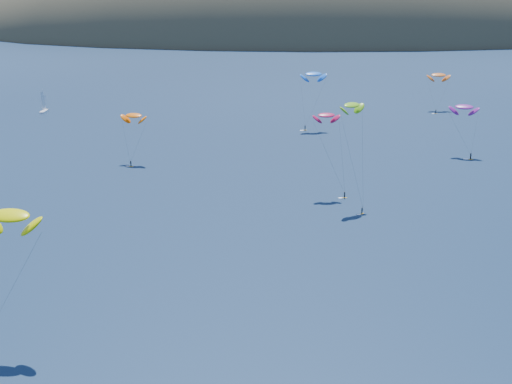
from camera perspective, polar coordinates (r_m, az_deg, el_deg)
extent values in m
ellipsoid|color=#3D3526|center=(638.27, 3.78, 11.62)|extent=(600.00, 300.00, 210.00)
ellipsoid|color=#3D3526|center=(680.30, -10.23, 12.24)|extent=(340.00, 240.00, 120.00)
ellipsoid|color=#3D3526|center=(644.94, 18.49, 11.11)|extent=(320.00, 220.00, 156.00)
cube|color=white|center=(304.39, -16.60, 6.20)|extent=(1.83, 6.61, 0.79)
cylinder|color=white|center=(303.94, -16.65, 7.06)|extent=(0.12, 0.12, 9.23)
cube|color=gold|center=(217.42, -9.97, 2.02)|extent=(1.45, 0.78, 0.08)
cylinder|color=black|center=(217.18, -9.98, 2.25)|extent=(0.33, 0.33, 1.49)
sphere|color=#8C6047|center=(216.95, -9.99, 2.47)|extent=(0.25, 0.25, 0.25)
ellipsoid|color=#FF6305|center=(220.16, -9.76, 6.06)|extent=(8.80, 5.86, 4.51)
ellipsoid|color=#D9DC00|center=(117.47, -19.12, -1.79)|extent=(10.86, 6.30, 5.72)
cube|color=gold|center=(176.28, 8.46, -1.73)|extent=(1.21, 1.09, 0.07)
cylinder|color=black|center=(176.02, 8.48, -1.49)|extent=(0.30, 0.30, 1.35)
sphere|color=#8C6047|center=(175.76, 8.49, -1.25)|extent=(0.23, 0.23, 0.23)
ellipsoid|color=#6CB916|center=(178.29, 7.68, 6.91)|extent=(8.02, 7.48, 4.19)
cube|color=gold|center=(260.99, 3.94, 4.96)|extent=(1.53, 0.74, 0.08)
cylinder|color=black|center=(260.78, 3.94, 5.15)|extent=(0.35, 0.35, 1.57)
sphere|color=#8C6047|center=(260.58, 3.95, 5.35)|extent=(0.26, 0.26, 0.26)
ellipsoid|color=blue|center=(261.55, 4.62, 9.39)|extent=(10.20, 6.35, 5.28)
cube|color=gold|center=(231.67, 16.77, 2.52)|extent=(1.68, 0.84, 0.09)
cylinder|color=black|center=(231.41, 16.80, 2.76)|extent=(0.38, 0.38, 1.73)
sphere|color=#8C6047|center=(231.16, 16.82, 3.00)|extent=(0.29, 0.29, 0.29)
ellipsoid|color=#791880|center=(234.52, 16.32, 6.55)|extent=(9.53, 6.06, 4.91)
cube|color=gold|center=(187.33, 7.09, -0.47)|extent=(1.35, 0.55, 0.07)
cylinder|color=black|center=(187.07, 7.10, -0.23)|extent=(0.31, 0.31, 1.40)
sphere|color=#8C6047|center=(186.81, 7.11, 0.01)|extent=(0.24, 0.24, 0.24)
ellipsoid|color=#AC1240|center=(186.60, 5.65, 6.14)|extent=(7.24, 4.08, 3.83)
cube|color=gold|center=(298.12, 14.17, 6.11)|extent=(1.29, 0.38, 0.07)
cylinder|color=black|center=(297.96, 14.19, 6.26)|extent=(0.30, 0.30, 1.37)
sphere|color=#8C6047|center=(297.80, 14.20, 6.41)|extent=(0.23, 0.23, 0.23)
ellipsoid|color=orange|center=(305.43, 14.40, 9.06)|extent=(9.23, 4.36, 5.13)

